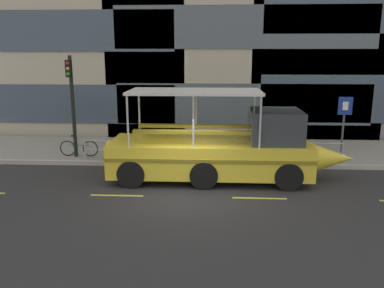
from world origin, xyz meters
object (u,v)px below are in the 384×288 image
(parking_sign, at_px, (344,117))
(pedestrian_near_bow, at_px, (294,131))
(traffic_light_pole, at_px, (72,97))
(leaned_bicycle, at_px, (79,148))
(duck_tour_boat, at_px, (224,151))

(parking_sign, bearing_deg, pedestrian_near_bow, 155.22)
(traffic_light_pole, xyz_separation_m, pedestrian_near_bow, (9.82, 1.25, -1.66))
(pedestrian_near_bow, bearing_deg, leaned_bicycle, -173.35)
(traffic_light_pole, height_order, pedestrian_near_bow, traffic_light_pole)
(traffic_light_pole, xyz_separation_m, parking_sign, (11.75, 0.36, -0.84))
(parking_sign, distance_m, duck_tour_boat, 5.90)
(traffic_light_pole, bearing_deg, pedestrian_near_bow, 7.26)
(duck_tour_boat, bearing_deg, parking_sign, 27.15)
(leaned_bicycle, bearing_deg, parking_sign, 1.17)
(parking_sign, bearing_deg, duck_tour_boat, -152.85)
(leaned_bicycle, distance_m, pedestrian_near_bow, 9.78)
(duck_tour_boat, bearing_deg, leaned_bicycle, 159.36)
(pedestrian_near_bow, bearing_deg, duck_tour_boat, -132.52)
(traffic_light_pole, relative_size, pedestrian_near_bow, 2.63)
(leaned_bicycle, height_order, pedestrian_near_bow, pedestrian_near_bow)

